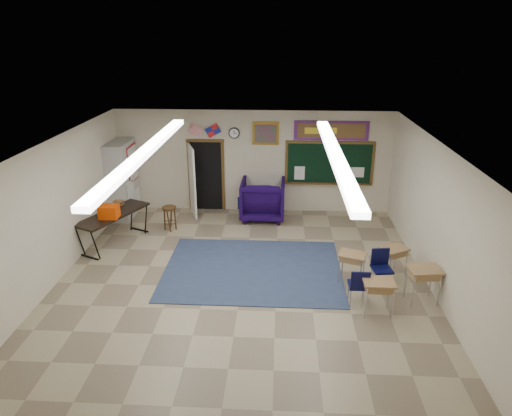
# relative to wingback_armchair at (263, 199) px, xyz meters

# --- Properties ---
(floor) EXTENTS (9.00, 9.00, 0.00)m
(floor) POSITION_rel_wingback_armchair_xyz_m (-0.30, -3.87, -0.57)
(floor) COLOR gray
(floor) RESTS_ON ground
(back_wall) EXTENTS (8.00, 0.04, 3.00)m
(back_wall) POSITION_rel_wingback_armchair_xyz_m (-0.30, 0.63, 0.93)
(back_wall) COLOR beige
(back_wall) RESTS_ON floor
(front_wall) EXTENTS (8.00, 0.04, 3.00)m
(front_wall) POSITION_rel_wingback_armchair_xyz_m (-0.30, -8.37, 0.93)
(front_wall) COLOR beige
(front_wall) RESTS_ON floor
(left_wall) EXTENTS (0.04, 9.00, 3.00)m
(left_wall) POSITION_rel_wingback_armchair_xyz_m (-4.30, -3.87, 0.93)
(left_wall) COLOR beige
(left_wall) RESTS_ON floor
(right_wall) EXTENTS (0.04, 9.00, 3.00)m
(right_wall) POSITION_rel_wingback_armchair_xyz_m (3.70, -3.87, 0.93)
(right_wall) COLOR beige
(right_wall) RESTS_ON floor
(ceiling) EXTENTS (8.00, 9.00, 0.04)m
(ceiling) POSITION_rel_wingback_armchair_xyz_m (-0.30, -3.87, 2.43)
(ceiling) COLOR silver
(ceiling) RESTS_ON back_wall
(area_rug) EXTENTS (4.00, 3.00, 0.02)m
(area_rug) POSITION_rel_wingback_armchair_xyz_m (-0.10, -3.07, -0.56)
(area_rug) COLOR #2F3D5A
(area_rug) RESTS_ON floor
(fluorescent_strips) EXTENTS (3.86, 6.00, 0.10)m
(fluorescent_strips) POSITION_rel_wingback_armchair_xyz_m (-0.30, -3.87, 2.37)
(fluorescent_strips) COLOR white
(fluorescent_strips) RESTS_ON ceiling
(doorway) EXTENTS (1.10, 0.89, 2.16)m
(doorway) POSITION_rel_wingback_armchair_xyz_m (-1.81, 0.48, 0.49)
(doorway) COLOR black
(doorway) RESTS_ON back_wall
(chalkboard) EXTENTS (2.55, 0.14, 1.30)m
(chalkboard) POSITION_rel_wingback_armchair_xyz_m (1.90, 0.59, 0.89)
(chalkboard) COLOR #563B18
(chalkboard) RESTS_ON back_wall
(bulletin_board) EXTENTS (2.10, 0.05, 0.55)m
(bulletin_board) POSITION_rel_wingback_armchair_xyz_m (1.90, 0.60, 1.88)
(bulletin_board) COLOR #A80E14
(bulletin_board) RESTS_ON back_wall
(framed_art_print) EXTENTS (0.75, 0.05, 0.65)m
(framed_art_print) POSITION_rel_wingback_armchair_xyz_m (0.05, 0.60, 1.78)
(framed_art_print) COLOR olive
(framed_art_print) RESTS_ON back_wall
(wall_clock) EXTENTS (0.32, 0.05, 0.32)m
(wall_clock) POSITION_rel_wingback_armchair_xyz_m (-0.85, 0.60, 1.78)
(wall_clock) COLOR black
(wall_clock) RESTS_ON back_wall
(wall_flags) EXTENTS (1.16, 0.06, 0.70)m
(wall_flags) POSITION_rel_wingback_armchair_xyz_m (-1.70, 0.57, 1.91)
(wall_flags) COLOR red
(wall_flags) RESTS_ON back_wall
(storage_cabinet) EXTENTS (0.59, 1.25, 2.20)m
(storage_cabinet) POSITION_rel_wingback_armchair_xyz_m (-4.02, -0.02, 0.53)
(storage_cabinet) COLOR #AAAAA6
(storage_cabinet) RESTS_ON floor
(wingback_armchair) EXTENTS (1.25, 1.28, 1.14)m
(wingback_armchair) POSITION_rel_wingback_armchair_xyz_m (0.00, 0.00, 0.00)
(wingback_armchair) COLOR black
(wingback_armchair) RESTS_ON floor
(student_chair_reading) EXTENTS (0.38, 0.38, 0.70)m
(student_chair_reading) POSITION_rel_wingback_armchair_xyz_m (-0.53, -0.08, -0.22)
(student_chair_reading) COLOR black
(student_chair_reading) RESTS_ON floor
(student_chair_desk_a) EXTENTS (0.41, 0.41, 0.81)m
(student_chair_desk_a) POSITION_rel_wingback_armchair_xyz_m (2.06, -4.33, -0.17)
(student_chair_desk_a) COLOR black
(student_chair_desk_a) RESTS_ON floor
(student_chair_desk_b) EXTENTS (0.47, 0.47, 0.84)m
(student_chair_desk_b) POSITION_rel_wingback_armchair_xyz_m (2.64, -3.70, -0.15)
(student_chair_desk_b) COLOR black
(student_chair_desk_b) RESTS_ON floor
(student_desk_front_left) EXTENTS (0.68, 0.59, 0.67)m
(student_desk_front_left) POSITION_rel_wingback_armchair_xyz_m (2.05, -3.47, -0.19)
(student_desk_front_left) COLOR #9A7748
(student_desk_front_left) RESTS_ON floor
(student_desk_front_right) EXTENTS (0.70, 0.64, 0.67)m
(student_desk_front_right) POSITION_rel_wingback_armchair_xyz_m (3.00, -3.15, -0.19)
(student_desk_front_right) COLOR #9A7748
(student_desk_front_right) RESTS_ON floor
(student_desk_back_left) EXTENTS (0.60, 0.45, 0.71)m
(student_desk_back_left) POSITION_rel_wingback_armchair_xyz_m (2.38, -4.65, -0.17)
(student_desk_back_left) COLOR #9A7748
(student_desk_back_left) RESTS_ON floor
(student_desk_back_right) EXTENTS (0.69, 0.56, 0.76)m
(student_desk_back_right) POSITION_rel_wingback_armchair_xyz_m (3.35, -4.19, -0.15)
(student_desk_back_right) COLOR #9A7748
(student_desk_back_right) RESTS_ON floor
(folding_table) EXTENTS (1.45, 2.12, 1.15)m
(folding_table) POSITION_rel_wingback_armchair_xyz_m (-3.67, -1.91, -0.11)
(folding_table) COLOR black
(folding_table) RESTS_ON floor
(wooden_stool) EXTENTS (0.38, 0.38, 0.67)m
(wooden_stool) POSITION_rel_wingback_armchair_xyz_m (-2.48, -0.98, -0.22)
(wooden_stool) COLOR #432914
(wooden_stool) RESTS_ON floor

